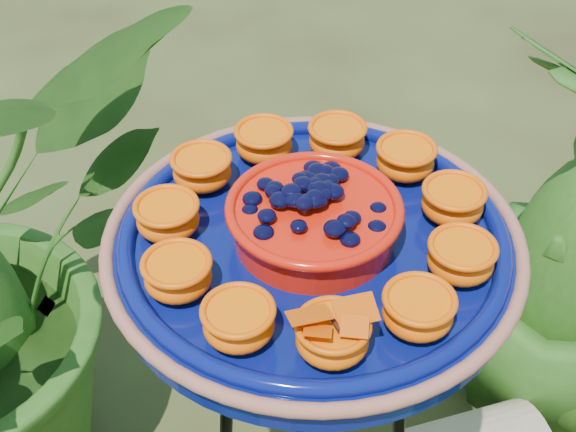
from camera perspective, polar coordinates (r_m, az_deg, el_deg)
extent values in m
torus|color=black|center=(0.94, 1.76, -3.91)|extent=(0.28, 0.28, 0.02)
cylinder|color=black|center=(1.38, 0.91, -12.76)|extent=(0.02, 0.09, 0.90)
cylinder|color=#070F58|center=(0.92, 1.80, -2.48)|extent=(0.50, 0.50, 0.04)
torus|color=#AF604F|center=(0.91, 1.83, -1.64)|extent=(0.48, 0.48, 0.02)
torus|color=#070F58|center=(0.91, 1.83, -1.45)|extent=(0.44, 0.44, 0.02)
cylinder|color=red|center=(0.89, 1.86, -0.49)|extent=(0.20, 0.20, 0.04)
torus|color=red|center=(0.88, 1.89, 0.61)|extent=(0.20, 0.20, 0.01)
ellipsoid|color=black|center=(0.87, 1.90, 0.91)|extent=(0.16, 0.16, 0.03)
ellipsoid|color=#F84802|center=(0.94, 11.60, 0.80)|extent=(0.07, 0.07, 0.04)
cylinder|color=orange|center=(0.93, 11.75, 1.64)|extent=(0.07, 0.07, 0.01)
ellipsoid|color=#F84802|center=(1.00, 8.33, 3.82)|extent=(0.07, 0.07, 0.04)
cylinder|color=orange|center=(0.99, 8.43, 4.64)|extent=(0.07, 0.07, 0.01)
ellipsoid|color=#F84802|center=(1.02, 3.50, 5.33)|extent=(0.07, 0.07, 0.04)
cylinder|color=orange|center=(1.01, 3.54, 6.15)|extent=(0.07, 0.07, 0.01)
ellipsoid|color=#F84802|center=(1.01, -1.71, 5.09)|extent=(0.07, 0.07, 0.04)
cylinder|color=orange|center=(1.00, -1.73, 5.91)|extent=(0.07, 0.07, 0.01)
ellipsoid|color=#F84802|center=(0.97, -6.12, 3.11)|extent=(0.07, 0.07, 0.04)
cylinder|color=orange|center=(0.96, -6.20, 3.94)|extent=(0.07, 0.07, 0.01)
ellipsoid|color=#F84802|center=(0.91, -8.53, -0.28)|extent=(0.07, 0.07, 0.04)
cylinder|color=orange|center=(0.90, -8.64, 0.57)|extent=(0.07, 0.07, 0.01)
ellipsoid|color=#F84802|center=(0.84, -7.82, -4.34)|extent=(0.07, 0.07, 0.04)
cylinder|color=orange|center=(0.83, -7.93, -3.48)|extent=(0.07, 0.07, 0.01)
ellipsoid|color=#F84802|center=(0.79, -3.52, -7.72)|extent=(0.07, 0.07, 0.04)
cylinder|color=orange|center=(0.78, -3.57, -6.86)|extent=(0.07, 0.07, 0.01)
ellipsoid|color=#F84802|center=(0.78, 3.16, -8.75)|extent=(0.07, 0.07, 0.04)
cylinder|color=orange|center=(0.77, 3.20, -7.90)|extent=(0.07, 0.07, 0.01)
ellipsoid|color=#F84802|center=(0.81, 9.20, -6.86)|extent=(0.07, 0.07, 0.04)
cylinder|color=orange|center=(0.80, 9.34, -6.00)|extent=(0.07, 0.07, 0.01)
ellipsoid|color=#F84802|center=(0.87, 12.16, -3.13)|extent=(0.07, 0.07, 0.04)
cylinder|color=orange|center=(0.86, 12.33, -2.28)|extent=(0.07, 0.07, 0.01)
cylinder|color=black|center=(0.76, 3.23, -7.39)|extent=(0.01, 0.03, 0.00)
cube|color=orange|center=(0.76, 1.51, -7.05)|extent=(0.04, 0.03, 0.01)
cube|color=orange|center=(0.76, 4.86, -6.66)|extent=(0.04, 0.03, 0.01)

